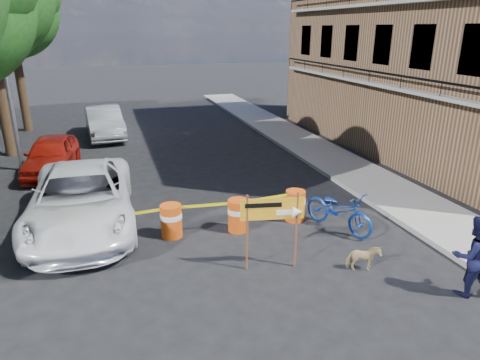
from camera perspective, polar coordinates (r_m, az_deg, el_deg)
ground at (r=10.12m, az=0.06°, el=-11.76°), size 120.00×120.00×0.00m
sidewalk_east at (r=17.52m, az=13.70°, el=1.78°), size 2.40×40.00×0.15m
apartment_building at (r=21.84m, az=26.23°, el=19.65°), size 8.00×16.00×12.00m
tree_far at (r=25.61m, az=-28.39°, el=19.53°), size 5.04×4.80×8.84m
streetlamp at (r=18.09m, az=-28.96°, el=14.44°), size 1.25×0.18×8.00m
barrel_far_left at (r=11.28m, az=-20.77°, el=-6.92°), size 0.58×0.58×0.90m
barrel_mid_left at (r=11.50m, az=-9.15°, el=-5.31°), size 0.58×0.58×0.90m
barrel_mid_right at (r=11.68m, az=-0.24°, el=-4.63°), size 0.58×0.58×0.90m
barrel_far_right at (r=12.40m, az=7.37°, el=-3.31°), size 0.58×0.58×0.90m
detour_sign at (r=9.60m, az=5.42°, el=-4.57°), size 1.41×0.43×1.84m
pedestrian at (r=10.04m, az=28.61°, el=-8.89°), size 1.00×0.86×1.76m
bicycle at (r=11.84m, az=13.23°, el=-1.65°), size 1.15×1.34×2.16m
dog at (r=10.29m, az=16.10°, el=-10.01°), size 0.80×0.50×0.63m
suv_white at (r=12.59m, az=-20.36°, el=-2.35°), size 2.87×5.99×1.65m
sedan_red at (r=17.84m, az=-23.85°, el=3.08°), size 2.07×4.28×1.41m
sedan_silver at (r=22.94m, az=-17.65°, el=7.38°), size 2.03×4.83×1.55m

